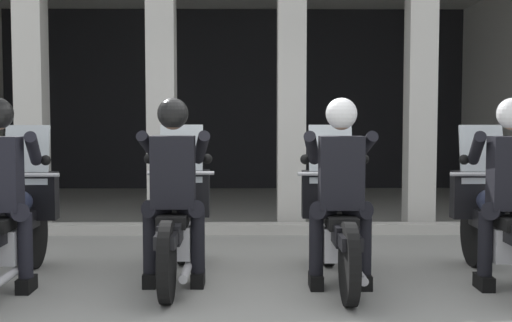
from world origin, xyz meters
The scene contains 10 objects.
ground_plane centered at (0.00, 3.00, 0.00)m, with size 80.00×80.00×0.00m, color gray.
station_building centered at (-0.34, 5.47, 2.20)m, with size 9.25×5.12×3.53m.
kerb_strip centered at (-0.34, 2.44, 0.06)m, with size 8.75×0.24×0.12m, color #B7B5AD.
motorcycle_far_left centered at (-2.08, 0.02, 0.50)m, with size 0.62×2.04×1.35m.
motorcycle_center_left centered at (-0.69, 0.19, 0.50)m, with size 0.62×2.04×1.35m.
police_officer_center_left centered at (-0.69, -0.09, 0.94)m, with size 0.63×0.61×1.58m.
motorcycle_center_right centered at (0.70, 0.11, 0.50)m, with size 0.62×2.04×1.35m.
police_officer_center_right centered at (0.69, -0.18, 0.94)m, with size 0.63×0.61×1.58m.
motorcycle_far_right centered at (2.09, 0.05, 0.50)m, with size 0.62×2.04×1.35m.
police_officer_far_right centered at (2.08, -0.23, 0.94)m, with size 0.63×0.61×1.58m.
Camera 1 is at (-0.08, -5.97, 1.48)m, focal length 49.51 mm.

